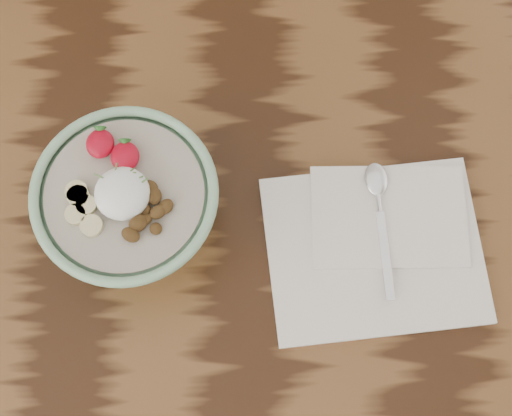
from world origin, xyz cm
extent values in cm
cube|color=black|center=(0.00, 0.00, 73.00)|extent=(160.00, 90.00, 4.00)
cylinder|color=#86B48E|center=(7.88, 9.44, 75.63)|extent=(8.81, 8.81, 1.26)
torus|color=#86B48E|center=(7.88, 9.44, 85.91)|extent=(20.03, 20.03, 1.15)
cylinder|color=#BDAF9D|center=(7.88, 9.44, 85.28)|extent=(16.99, 16.99, 1.05)
ellipsoid|color=white|center=(7.91, 9.14, 86.92)|extent=(5.82, 5.82, 3.20)
ellipsoid|color=#AA071B|center=(5.37, 14.85, 86.63)|extent=(3.03, 3.33, 1.67)
cone|color=#286623|center=(5.37, 16.21, 86.93)|extent=(1.40, 1.03, 1.52)
ellipsoid|color=#AA071B|center=(8.05, 13.32, 86.64)|extent=(3.06, 3.37, 1.69)
cone|color=#286623|center=(8.05, 14.70, 86.94)|extent=(1.40, 1.03, 1.52)
cylinder|color=beige|center=(3.00, 9.72, 86.20)|extent=(2.39, 2.39, 0.70)
cylinder|color=beige|center=(4.69, 5.97, 86.20)|extent=(2.36, 2.36, 0.70)
cylinder|color=beige|center=(2.99, 7.23, 86.20)|extent=(2.21, 2.21, 0.70)
cylinder|color=beige|center=(3.19, 9.21, 86.20)|extent=(2.35, 2.35, 0.70)
cylinder|color=beige|center=(4.09, 8.21, 86.20)|extent=(2.18, 2.18, 0.70)
ellipsoid|color=#4F3617|center=(10.62, 9.74, 86.45)|extent=(2.47, 2.48, 1.09)
ellipsoid|color=#4F3617|center=(10.27, 6.42, 86.34)|extent=(1.94, 1.86, 0.89)
ellipsoid|color=#4F3617|center=(10.19, 7.56, 86.26)|extent=(1.71, 1.70, 0.70)
ellipsoid|color=#4F3617|center=(8.81, 4.81, 86.51)|extent=(2.50, 2.30, 1.41)
ellipsoid|color=#4F3617|center=(11.57, 7.19, 86.44)|extent=(2.29, 2.15, 1.39)
ellipsoid|color=#4F3617|center=(10.61, 8.81, 86.26)|extent=(1.58, 1.64, 0.70)
ellipsoid|color=#4F3617|center=(12.40, 7.77, 86.41)|extent=(2.19, 2.27, 1.02)
ellipsoid|color=#4F3617|center=(11.34, 5.45, 86.26)|extent=(1.88, 1.88, 1.06)
ellipsoid|color=#4F3617|center=(9.56, 6.02, 86.53)|extent=(2.71, 2.67, 1.60)
ellipsoid|color=#4F3617|center=(11.19, 8.90, 86.48)|extent=(1.57, 1.97, 1.31)
cylinder|color=#4C7832|center=(7.34, 11.57, 87.80)|extent=(0.30, 1.26, 0.22)
cylinder|color=#4C7832|center=(10.06, 10.00, 87.80)|extent=(1.36, 1.08, 0.23)
cylinder|color=#4C7832|center=(7.23, 8.76, 87.80)|extent=(1.13, 0.51, 0.22)
cylinder|color=#4C7832|center=(7.98, 8.12, 87.80)|extent=(1.52, 1.08, 0.24)
cylinder|color=#4C7832|center=(9.18, 10.47, 87.80)|extent=(0.29, 1.26, 0.22)
cylinder|color=#4C7832|center=(8.73, 11.08, 87.80)|extent=(1.49, 0.18, 0.23)
cylinder|color=#4C7832|center=(5.82, 10.72, 87.80)|extent=(1.47, 0.86, 0.23)
cylinder|color=#4C7832|center=(7.97, 10.70, 87.80)|extent=(0.80, 1.02, 0.22)
cylinder|color=#4C7832|center=(8.59, 10.92, 87.80)|extent=(1.33, 1.36, 0.24)
cylinder|color=#4C7832|center=(9.66, 10.44, 87.80)|extent=(1.15, 0.64, 0.22)
cube|color=white|center=(35.57, 5.02, 75.48)|extent=(26.60, 22.22, 0.96)
cube|color=white|center=(37.49, 8.87, 76.25)|extent=(18.50, 12.85, 0.58)
cube|color=silver|center=(36.59, 4.07, 76.70)|extent=(1.44, 10.52, 0.32)
cylinder|color=silver|center=(36.32, 10.68, 76.86)|extent=(0.75, 2.76, 0.64)
ellipsoid|color=silver|center=(36.21, 13.30, 76.97)|extent=(2.96, 4.30, 0.87)
camera|label=1|loc=(21.15, -13.54, 157.15)|focal=50.00mm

